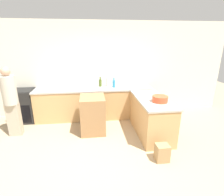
{
  "coord_description": "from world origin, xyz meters",
  "views": [
    {
      "loc": [
        -0.09,
        -2.81,
        2.14
      ],
      "look_at": [
        0.37,
        0.89,
        0.93
      ],
      "focal_mm": 28.0,
      "sensor_mm": 36.0,
      "label": 1
    }
  ],
  "objects_px": {
    "mixing_bowl": "(160,99)",
    "vinegar_bottle_clear": "(108,82)",
    "dish_soap_bottle": "(114,83)",
    "island_table": "(93,114)",
    "paper_bag": "(162,153)",
    "range_oven": "(24,106)",
    "olive_oil_bottle": "(100,83)",
    "person_by_range": "(11,100)"
  },
  "relations": [
    {
      "from": "range_oven",
      "to": "dish_soap_bottle",
      "type": "relative_size",
      "value": 3.15
    },
    {
      "from": "mixing_bowl",
      "to": "vinegar_bottle_clear",
      "type": "relative_size",
      "value": 1.09
    },
    {
      "from": "range_oven",
      "to": "vinegar_bottle_clear",
      "type": "height_order",
      "value": "vinegar_bottle_clear"
    },
    {
      "from": "paper_bag",
      "to": "dish_soap_bottle",
      "type": "bearing_deg",
      "value": 105.81
    },
    {
      "from": "island_table",
      "to": "mixing_bowl",
      "type": "relative_size",
      "value": 2.67
    },
    {
      "from": "olive_oil_bottle",
      "to": "dish_soap_bottle",
      "type": "bearing_deg",
      "value": -22.34
    },
    {
      "from": "vinegar_bottle_clear",
      "to": "paper_bag",
      "type": "relative_size",
      "value": 0.94
    },
    {
      "from": "mixing_bowl",
      "to": "olive_oil_bottle",
      "type": "xyz_separation_m",
      "value": [
        -1.2,
        1.53,
        0.04
      ]
    },
    {
      "from": "mixing_bowl",
      "to": "paper_bag",
      "type": "height_order",
      "value": "mixing_bowl"
    },
    {
      "from": "mixing_bowl",
      "to": "vinegar_bottle_clear",
      "type": "distance_m",
      "value": 1.82
    },
    {
      "from": "island_table",
      "to": "person_by_range",
      "type": "relative_size",
      "value": 0.55
    },
    {
      "from": "range_oven",
      "to": "mixing_bowl",
      "type": "distance_m",
      "value": 3.64
    },
    {
      "from": "island_table",
      "to": "vinegar_bottle_clear",
      "type": "distance_m",
      "value": 1.25
    },
    {
      "from": "island_table",
      "to": "dish_soap_bottle",
      "type": "height_order",
      "value": "dish_soap_bottle"
    },
    {
      "from": "island_table",
      "to": "mixing_bowl",
      "type": "height_order",
      "value": "mixing_bowl"
    },
    {
      "from": "vinegar_bottle_clear",
      "to": "dish_soap_bottle",
      "type": "bearing_deg",
      "value": -42.02
    },
    {
      "from": "island_table",
      "to": "vinegar_bottle_clear",
      "type": "relative_size",
      "value": 2.9
    },
    {
      "from": "range_oven",
      "to": "island_table",
      "type": "xyz_separation_m",
      "value": [
        1.87,
        -0.85,
        -0.0
      ]
    },
    {
      "from": "dish_soap_bottle",
      "to": "vinegar_bottle_clear",
      "type": "distance_m",
      "value": 0.22
    },
    {
      "from": "range_oven",
      "to": "dish_soap_bottle",
      "type": "xyz_separation_m",
      "value": [
        2.51,
        0.01,
        0.55
      ]
    },
    {
      "from": "person_by_range",
      "to": "island_table",
      "type": "bearing_deg",
      "value": -1.43
    },
    {
      "from": "range_oven",
      "to": "paper_bag",
      "type": "xyz_separation_m",
      "value": [
        3.12,
        -2.16,
        -0.28
      ]
    },
    {
      "from": "dish_soap_bottle",
      "to": "vinegar_bottle_clear",
      "type": "xyz_separation_m",
      "value": [
        -0.17,
        0.15,
        0.01
      ]
    },
    {
      "from": "dish_soap_bottle",
      "to": "island_table",
      "type": "bearing_deg",
      "value": -126.39
    },
    {
      "from": "range_oven",
      "to": "island_table",
      "type": "height_order",
      "value": "range_oven"
    },
    {
      "from": "paper_bag",
      "to": "mixing_bowl",
      "type": "bearing_deg",
      "value": 75.4
    },
    {
      "from": "olive_oil_bottle",
      "to": "person_by_range",
      "type": "height_order",
      "value": "person_by_range"
    },
    {
      "from": "island_table",
      "to": "person_by_range",
      "type": "height_order",
      "value": "person_by_range"
    },
    {
      "from": "mixing_bowl",
      "to": "paper_bag",
      "type": "bearing_deg",
      "value": -104.6
    },
    {
      "from": "island_table",
      "to": "dish_soap_bottle",
      "type": "bearing_deg",
      "value": 53.61
    },
    {
      "from": "range_oven",
      "to": "mixing_bowl",
      "type": "relative_size",
      "value": 2.68
    },
    {
      "from": "range_oven",
      "to": "mixing_bowl",
      "type": "xyz_separation_m",
      "value": [
        3.33,
        -1.36,
        0.5
      ]
    },
    {
      "from": "range_oven",
      "to": "vinegar_bottle_clear",
      "type": "distance_m",
      "value": 2.41
    },
    {
      "from": "island_table",
      "to": "dish_soap_bottle",
      "type": "relative_size",
      "value": 3.14
    },
    {
      "from": "vinegar_bottle_clear",
      "to": "paper_bag",
      "type": "height_order",
      "value": "vinegar_bottle_clear"
    },
    {
      "from": "olive_oil_bottle",
      "to": "person_by_range",
      "type": "relative_size",
      "value": 0.17
    },
    {
      "from": "paper_bag",
      "to": "vinegar_bottle_clear",
      "type": "bearing_deg",
      "value": 108.6
    },
    {
      "from": "island_table",
      "to": "mixing_bowl",
      "type": "distance_m",
      "value": 1.63
    },
    {
      "from": "island_table",
      "to": "paper_bag",
      "type": "distance_m",
      "value": 1.83
    },
    {
      "from": "mixing_bowl",
      "to": "vinegar_bottle_clear",
      "type": "bearing_deg",
      "value": 123.0
    },
    {
      "from": "vinegar_bottle_clear",
      "to": "island_table",
      "type": "bearing_deg",
      "value": -114.84
    },
    {
      "from": "olive_oil_bottle",
      "to": "paper_bag",
      "type": "height_order",
      "value": "olive_oil_bottle"
    }
  ]
}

